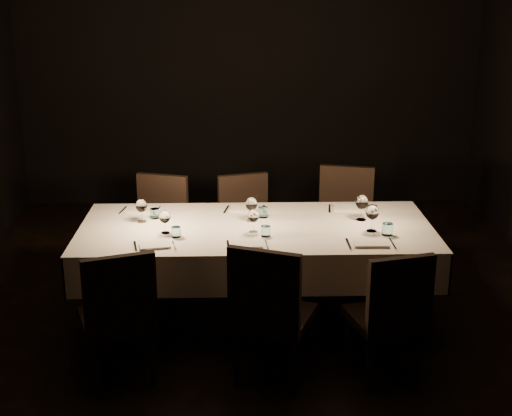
{
  "coord_description": "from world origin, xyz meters",
  "views": [
    {
      "loc": [
        -0.13,
        -4.8,
        2.47
      ],
      "look_at": [
        0.0,
        0.0,
        0.9
      ],
      "focal_mm": 50.0,
      "sensor_mm": 36.0,
      "label": 1
    }
  ],
  "objects_px": {
    "chair_near_right": "(391,310)",
    "chair_far_right": "(344,219)",
    "chair_near_center": "(270,308)",
    "chair_far_left": "(159,225)",
    "chair_near_left": "(119,311)",
    "chair_far_center": "(246,223)",
    "dining_table": "(256,236)"
  },
  "relations": [
    {
      "from": "dining_table",
      "to": "chair_near_left",
      "type": "xyz_separation_m",
      "value": [
        -0.87,
        -0.82,
        -0.18
      ]
    },
    {
      "from": "chair_near_center",
      "to": "chair_far_center",
      "type": "height_order",
      "value": "chair_near_center"
    },
    {
      "from": "chair_near_right",
      "to": "chair_far_right",
      "type": "height_order",
      "value": "chair_far_right"
    },
    {
      "from": "chair_near_left",
      "to": "chair_near_center",
      "type": "bearing_deg",
      "value": 160.18
    },
    {
      "from": "chair_near_right",
      "to": "chair_far_right",
      "type": "xyz_separation_m",
      "value": [
        -0.05,
        1.66,
        0.03
      ]
    },
    {
      "from": "chair_near_left",
      "to": "chair_far_left",
      "type": "height_order",
      "value": "chair_near_left"
    },
    {
      "from": "chair_far_center",
      "to": "chair_far_right",
      "type": "height_order",
      "value": "chair_far_right"
    },
    {
      "from": "dining_table",
      "to": "chair_near_right",
      "type": "height_order",
      "value": "chair_near_right"
    },
    {
      "from": "chair_near_center",
      "to": "chair_far_left",
      "type": "bearing_deg",
      "value": -40.74
    },
    {
      "from": "chair_near_center",
      "to": "chair_far_center",
      "type": "bearing_deg",
      "value": -64.34
    },
    {
      "from": "dining_table",
      "to": "chair_near_left",
      "type": "height_order",
      "value": "chair_near_left"
    },
    {
      "from": "chair_near_center",
      "to": "chair_near_left",
      "type": "bearing_deg",
      "value": 20.56
    },
    {
      "from": "chair_near_center",
      "to": "chair_near_right",
      "type": "bearing_deg",
      "value": -157.76
    },
    {
      "from": "chair_far_left",
      "to": "chair_far_center",
      "type": "distance_m",
      "value": 0.73
    },
    {
      "from": "chair_near_left",
      "to": "chair_near_right",
      "type": "relative_size",
      "value": 1.03
    },
    {
      "from": "chair_near_right",
      "to": "chair_far_left",
      "type": "relative_size",
      "value": 0.98
    },
    {
      "from": "chair_near_right",
      "to": "chair_far_right",
      "type": "distance_m",
      "value": 1.66
    },
    {
      "from": "dining_table",
      "to": "chair_near_center",
      "type": "height_order",
      "value": "chair_near_center"
    },
    {
      "from": "chair_near_left",
      "to": "chair_far_left",
      "type": "distance_m",
      "value": 1.6
    },
    {
      "from": "chair_near_center",
      "to": "chair_far_left",
      "type": "relative_size",
      "value": 1.04
    },
    {
      "from": "chair_far_left",
      "to": "chair_near_left",
      "type": "bearing_deg",
      "value": -76.95
    },
    {
      "from": "chair_near_center",
      "to": "chair_far_right",
      "type": "relative_size",
      "value": 0.99
    },
    {
      "from": "chair_near_right",
      "to": "chair_far_left",
      "type": "distance_m",
      "value": 2.26
    },
    {
      "from": "dining_table",
      "to": "chair_near_center",
      "type": "xyz_separation_m",
      "value": [
        0.06,
        -0.83,
        -0.17
      ]
    },
    {
      "from": "dining_table",
      "to": "chair_far_center",
      "type": "distance_m",
      "value": 0.87
    },
    {
      "from": "dining_table",
      "to": "chair_near_right",
      "type": "xyz_separation_m",
      "value": [
        0.82,
        -0.82,
        -0.19
      ]
    },
    {
      "from": "chair_near_center",
      "to": "chair_near_right",
      "type": "xyz_separation_m",
      "value": [
        0.76,
        0.01,
        -0.03
      ]
    },
    {
      "from": "dining_table",
      "to": "chair_far_left",
      "type": "xyz_separation_m",
      "value": [
        -0.78,
        0.78,
        -0.18
      ]
    },
    {
      "from": "chair_near_center",
      "to": "chair_far_center",
      "type": "xyz_separation_m",
      "value": [
        -0.12,
        1.68,
        -0.03
      ]
    },
    {
      "from": "chair_far_center",
      "to": "chair_far_right",
      "type": "xyz_separation_m",
      "value": [
        0.82,
        -0.0,
        0.03
      ]
    },
    {
      "from": "chair_near_left",
      "to": "dining_table",
      "type": "bearing_deg",
      "value": -155.61
    },
    {
      "from": "chair_far_left",
      "to": "chair_far_center",
      "type": "bearing_deg",
      "value": 21.46
    }
  ]
}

